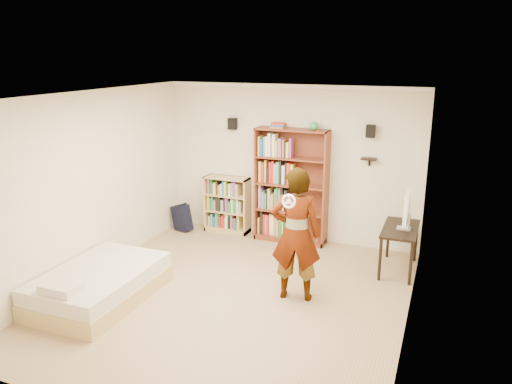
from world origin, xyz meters
TOP-DOWN VIEW (x-y plane):
  - ground at (0.00, 0.00)m, footprint 4.50×5.00m
  - room_shell at (0.00, 0.00)m, footprint 4.52×5.02m
  - crown_molding at (0.00, 0.00)m, footprint 4.50×5.00m
  - speaker_left at (-1.05, 2.40)m, footprint 0.14×0.12m
  - speaker_right at (1.35, 2.40)m, footprint 0.14×0.12m
  - wall_shelf at (1.35, 2.41)m, footprint 0.25×0.16m
  - tall_bookshelf at (0.08, 2.32)m, footprint 1.25×0.36m
  - low_bookshelf at (-1.15, 2.35)m, footprint 0.83×0.31m
  - computer_desk at (1.98, 1.72)m, footprint 0.50×1.00m
  - imac at (2.03, 1.68)m, footprint 0.12×0.55m
  - daybed at (-1.64, -0.70)m, footprint 1.18×1.81m
  - person at (0.77, 0.31)m, footprint 0.73×0.54m
  - wii_wheel at (0.77, -0.03)m, footprint 0.18×0.07m
  - navy_bag at (-1.97, 2.09)m, footprint 0.42×0.34m

SIDE VIEW (x-z plane):
  - ground at x=0.00m, z-range -0.01..0.01m
  - navy_bag at x=-1.97m, z-range 0.00..0.50m
  - daybed at x=-1.64m, z-range 0.00..0.53m
  - computer_desk at x=1.98m, z-range 0.00..0.68m
  - low_bookshelf at x=-1.15m, z-range 0.00..1.03m
  - person at x=0.77m, z-range 0.00..1.81m
  - imac at x=2.03m, z-range 0.68..1.23m
  - tall_bookshelf at x=0.08m, z-range 0.00..1.98m
  - wii_wheel at x=0.77m, z-range 1.36..1.54m
  - wall_shelf at x=1.35m, z-range 1.54..1.56m
  - room_shell at x=0.00m, z-range 0.41..3.12m
  - speaker_left at x=-1.05m, z-range 1.90..2.10m
  - speaker_right at x=1.35m, z-range 1.90..2.10m
  - crown_molding at x=0.00m, z-range 2.64..2.70m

